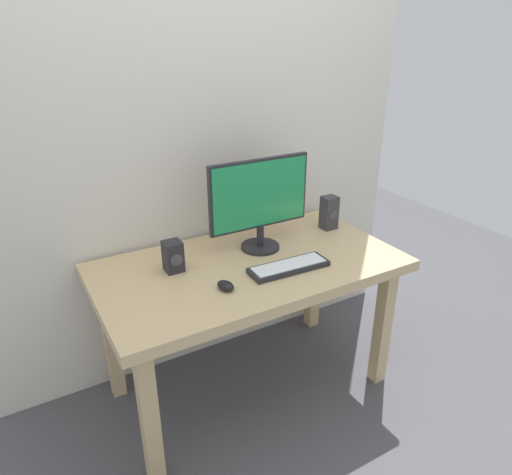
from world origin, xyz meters
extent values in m
plane|color=#4C4C51|center=(0.00, 0.00, 0.00)|extent=(6.00, 6.00, 0.00)
cube|color=silver|center=(0.00, 0.43, 1.50)|extent=(2.38, 0.04, 3.00)
cube|color=tan|center=(0.00, 0.00, 0.71)|extent=(1.43, 0.78, 0.05)
cube|color=tan|center=(-0.62, -0.30, 0.34)|extent=(0.07, 0.07, 0.69)
cube|color=tan|center=(0.62, -0.30, 0.34)|extent=(0.07, 0.07, 0.69)
cube|color=tan|center=(-0.62, 0.30, 0.34)|extent=(0.07, 0.07, 0.69)
cube|color=tan|center=(0.62, 0.30, 0.34)|extent=(0.07, 0.07, 0.69)
cylinder|color=#232328|center=(0.12, 0.11, 0.75)|extent=(0.19, 0.19, 0.02)
cylinder|color=#232328|center=(0.12, 0.11, 0.81)|extent=(0.04, 0.04, 0.11)
cube|color=#232328|center=(0.12, 0.12, 1.02)|extent=(0.53, 0.02, 0.34)
cube|color=#1E8C4C|center=(0.12, 0.11, 1.02)|extent=(0.50, 0.01, 0.32)
cube|color=#232328|center=(0.12, -0.15, 0.75)|extent=(0.38, 0.14, 0.02)
cube|color=silver|center=(0.12, -0.15, 0.76)|extent=(0.35, 0.11, 0.00)
ellipsoid|color=black|center=(-0.21, -0.17, 0.76)|extent=(0.08, 0.10, 0.04)
cube|color=#333338|center=(0.58, 0.14, 0.83)|extent=(0.08, 0.07, 0.18)
cylinder|color=#3F3F44|center=(0.58, 0.10, 0.83)|extent=(0.05, 0.00, 0.05)
cube|color=#232328|center=(-0.33, 0.10, 0.81)|extent=(0.08, 0.08, 0.14)
cylinder|color=#3F3F44|center=(-0.33, 0.06, 0.81)|extent=(0.06, 0.00, 0.06)
camera|label=1|loc=(-0.95, -1.70, 1.74)|focal=32.62mm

